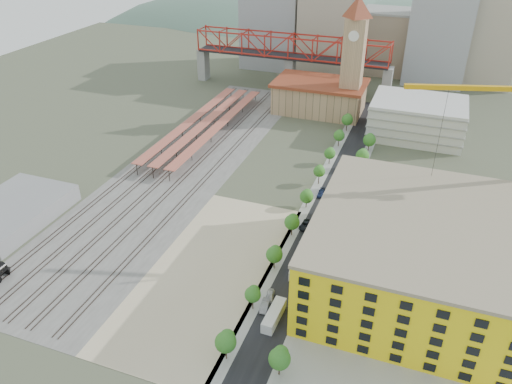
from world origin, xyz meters
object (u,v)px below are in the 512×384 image
(site_trailer_a, at_px, (274,315))
(site_trailer_c, at_px, (310,238))
(clock_tower, at_px, (354,48))
(site_trailer_b, at_px, (297,266))
(car_0, at_px, (270,296))
(site_trailer_d, at_px, (315,228))
(construction_building, at_px, (413,253))

(site_trailer_a, bearing_deg, site_trailer_c, 91.86)
(clock_tower, relative_size, site_trailer_c, 5.89)
(clock_tower, distance_m, site_trailer_b, 107.60)
(site_trailer_a, xyz_separation_m, car_0, (-3.00, 6.18, -0.59))
(car_0, bearing_deg, site_trailer_d, 74.25)
(site_trailer_b, bearing_deg, site_trailer_c, 84.35)
(clock_tower, xyz_separation_m, site_trailer_c, (8.00, -91.32, -27.49))
(site_trailer_a, bearing_deg, construction_building, 41.61)
(site_trailer_b, bearing_deg, site_trailer_d, 84.35)
(clock_tower, xyz_separation_m, site_trailer_a, (8.00, -121.62, -27.39))
(construction_building, height_order, site_trailer_c, construction_building)
(clock_tower, relative_size, construction_building, 1.03)
(site_trailer_b, height_order, site_trailer_d, site_trailer_d)
(construction_building, distance_m, site_trailer_b, 27.50)
(clock_tower, bearing_deg, construction_building, -71.22)
(construction_building, distance_m, site_trailer_d, 30.46)
(site_trailer_a, relative_size, site_trailer_b, 1.02)
(clock_tower, bearing_deg, car_0, -87.52)
(site_trailer_d, bearing_deg, site_trailer_b, -91.84)
(clock_tower, xyz_separation_m, construction_building, (34.00, -99.99, -19.29))
(site_trailer_c, xyz_separation_m, car_0, (-3.00, -24.13, -0.49))
(clock_tower, xyz_separation_m, site_trailer_d, (8.00, -86.33, -27.34))
(site_trailer_d, bearing_deg, clock_tower, 93.45)
(car_0, bearing_deg, site_trailer_b, 65.75)
(site_trailer_b, distance_m, site_trailer_d, 17.41)
(clock_tower, height_order, site_trailer_a, clock_tower)
(construction_building, xyz_separation_m, site_trailer_c, (-26.00, 8.68, -8.20))
(construction_building, height_order, site_trailer_d, construction_building)
(clock_tower, bearing_deg, site_trailer_d, -84.71)
(construction_building, bearing_deg, site_trailer_a, -140.25)
(car_0, bearing_deg, site_trailer_a, -73.96)
(clock_tower, relative_size, site_trailer_b, 5.56)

